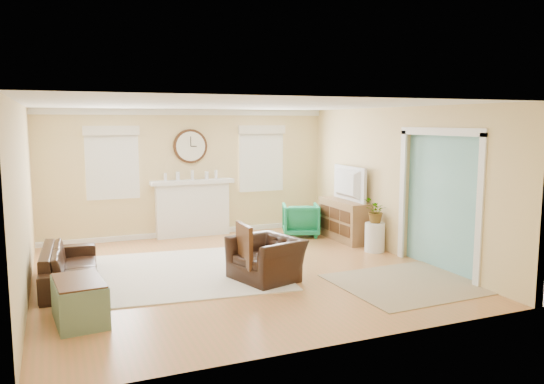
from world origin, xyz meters
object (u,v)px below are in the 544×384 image
(sofa, at_px, (70,266))
(credenza, at_px, (344,220))
(eames_chair, at_px, (266,259))
(green_chair, at_px, (301,220))
(dining_table, at_px, (464,232))

(sofa, xyz_separation_m, credenza, (5.17, 1.02, 0.12))
(eames_chair, relative_size, credenza, 0.72)
(green_chair, relative_size, dining_table, 0.40)
(credenza, bearing_deg, eames_chair, -142.29)
(dining_table, bearing_deg, eames_chair, 108.76)
(eames_chair, bearing_deg, green_chair, 127.88)
(dining_table, bearing_deg, credenza, 60.51)
(eames_chair, height_order, green_chair, green_chair)
(green_chair, bearing_deg, sofa, 40.56)
(sofa, bearing_deg, dining_table, -91.40)
(sofa, distance_m, green_chair, 4.84)
(dining_table, bearing_deg, green_chair, 59.62)
(sofa, xyz_separation_m, eames_chair, (2.72, -0.87, 0.04))
(eames_chair, relative_size, dining_table, 0.53)
(sofa, xyz_separation_m, dining_table, (6.80, -0.53, 0.04))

